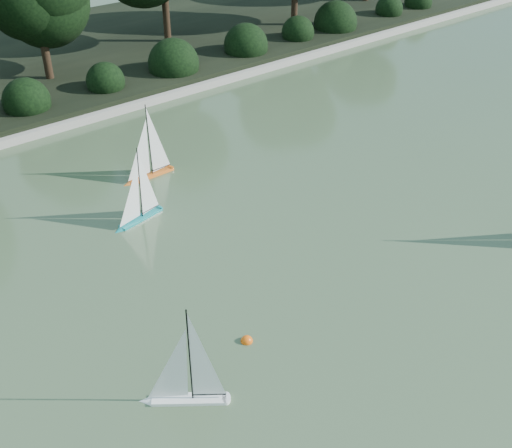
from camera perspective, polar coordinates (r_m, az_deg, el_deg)
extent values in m
plane|color=#304328|center=(8.72, 8.81, -11.02)|extent=(80.00, 80.00, 0.00)
cube|color=gray|center=(15.06, -17.35, 8.29)|extent=(40.00, 0.35, 0.18)
cylinder|color=black|center=(17.30, -18.02, 13.28)|extent=(0.20, 0.20, 1.26)
sphere|color=black|center=(16.88, -18.97, 18.29)|extent=(2.10, 2.10, 2.10)
cylinder|color=black|center=(19.56, -7.95, 17.41)|extent=(0.20, 0.20, 1.73)
cylinder|color=black|center=(21.11, 3.43, 18.44)|extent=(0.20, 0.20, 1.48)
sphere|color=black|center=(15.70, -18.96, 10.45)|extent=(1.10, 1.10, 1.10)
sphere|color=black|center=(16.45, -12.52, 12.44)|extent=(1.10, 1.10, 1.10)
sphere|color=black|center=(17.39, -6.62, 14.11)|extent=(1.10, 1.10, 1.10)
sphere|color=black|center=(18.50, -1.31, 15.47)|extent=(1.10, 1.10, 1.10)
sphere|color=black|center=(19.75, 3.43, 16.56)|extent=(1.10, 1.10, 1.10)
sphere|color=black|center=(21.12, 7.61, 17.43)|extent=(1.10, 1.10, 1.10)
sphere|color=black|center=(22.58, 11.30, 18.11)|extent=(1.10, 1.10, 1.10)
sphere|color=black|center=(24.12, 14.56, 18.66)|extent=(1.10, 1.10, 1.10)
cube|color=white|center=(8.04, -5.97, -15.12)|extent=(0.81, 0.70, 0.09)
cone|color=white|center=(8.10, -9.76, -15.05)|extent=(0.25, 0.25, 0.18)
cylinder|color=white|center=(8.01, -2.66, -15.13)|extent=(0.15, 0.15, 0.09)
cylinder|color=black|center=(7.50, -5.95, -11.35)|extent=(0.03, 0.03, 1.39)
cylinder|color=black|center=(7.95, -4.21, -14.66)|extent=(0.33, 0.27, 0.01)
cube|color=orange|center=(12.66, -9.33, 4.40)|extent=(0.92, 0.19, 0.09)
cone|color=orange|center=(12.43, -11.39, 3.62)|extent=(0.18, 0.18, 0.18)
cylinder|color=orange|center=(12.87, -7.62, 5.05)|extent=(0.11, 0.11, 0.09)
cylinder|color=black|center=(12.34, -9.46, 7.55)|extent=(0.02, 0.02, 1.42)
cylinder|color=black|center=(12.72, -8.43, 5.16)|extent=(0.42, 0.02, 0.01)
cube|color=#148384|center=(11.33, -10.22, 0.62)|extent=(0.87, 0.33, 0.09)
cone|color=#148384|center=(11.07, -12.13, -0.44)|extent=(0.20, 0.20, 0.17)
cylinder|color=#148384|center=(11.56, -8.64, 1.49)|extent=(0.12, 0.12, 0.09)
cylinder|color=black|center=(11.00, -10.41, 3.83)|extent=(0.02, 0.02, 1.33)
cylinder|color=black|center=(11.40, -9.40, 1.50)|extent=(0.39, 0.09, 0.01)
sphere|color=#FB5D0D|center=(8.75, -0.83, -10.37)|extent=(0.16, 0.16, 0.16)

